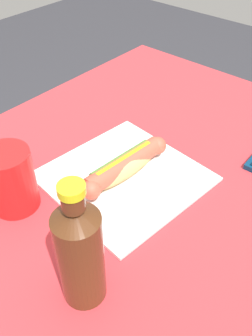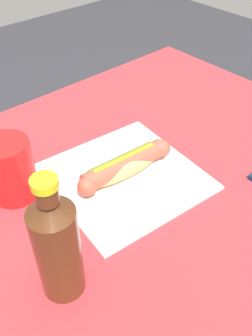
# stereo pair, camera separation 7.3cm
# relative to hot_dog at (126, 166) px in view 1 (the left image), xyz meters

# --- Properties ---
(ground_plane) EXTENTS (6.00, 6.00, 0.00)m
(ground_plane) POSITION_rel_hot_dog_xyz_m (0.04, 0.00, -0.81)
(ground_plane) COLOR #2D2D33
(ground_plane) RESTS_ON ground
(dining_table) EXTENTS (1.01, 0.79, 0.77)m
(dining_table) POSITION_rel_hot_dog_xyz_m (0.04, 0.00, -0.20)
(dining_table) COLOR brown
(dining_table) RESTS_ON ground
(paper_wrapper) EXTENTS (0.31, 0.31, 0.01)m
(paper_wrapper) POSITION_rel_hot_dog_xyz_m (-0.00, -0.00, -0.03)
(paper_wrapper) COLOR silver
(paper_wrapper) RESTS_ON dining_table
(hot_dog) EXTENTS (0.22, 0.06, 0.05)m
(hot_dog) POSITION_rel_hot_dog_xyz_m (0.00, 0.00, 0.00)
(hot_dog) COLOR tan
(hot_dog) RESTS_ON paper_wrapper
(soda_bottle) EXTENTS (0.07, 0.07, 0.22)m
(soda_bottle) POSITION_rel_hot_dog_xyz_m (-0.23, -0.12, 0.06)
(soda_bottle) COLOR #4C2814
(soda_bottle) RESTS_ON dining_table
(drinking_cup) EXTENTS (0.09, 0.09, 0.12)m
(drinking_cup) POSITION_rel_hot_dog_xyz_m (-0.19, 0.11, 0.03)
(drinking_cup) COLOR red
(drinking_cup) RESTS_ON dining_table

